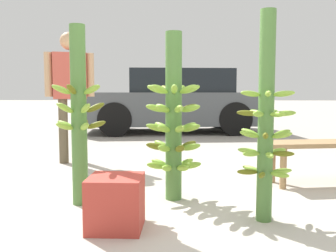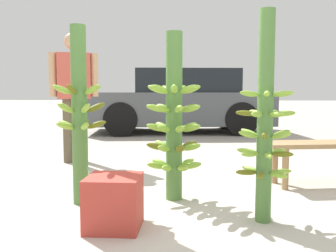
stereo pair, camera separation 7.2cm
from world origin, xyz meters
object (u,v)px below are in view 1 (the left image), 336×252
object	(u,v)px
vendor_person	(70,85)
banana_stalk_center	(174,121)
banana_stalk_left	(79,114)
produce_crate	(116,203)
parked_car	(174,102)
banana_stalk_right	(266,122)

from	to	relation	value
vendor_person	banana_stalk_center	bearing A→B (deg)	-67.62
banana_stalk_left	produce_crate	world-z (taller)	banana_stalk_left
vendor_person	produce_crate	distance (m)	2.57
produce_crate	parked_car	bearing A→B (deg)	88.06
banana_stalk_right	vendor_person	bearing A→B (deg)	133.71
vendor_person	parked_car	size ratio (longest dim) A/B	0.39
banana_stalk_center	produce_crate	bearing A→B (deg)	-116.91
parked_car	produce_crate	xyz separation A→B (m)	(-0.20, -5.99, -0.50)
banana_stalk_center	banana_stalk_right	size ratio (longest dim) A/B	0.96
produce_crate	banana_stalk_right	bearing A→B (deg)	11.24
banana_stalk_right	parked_car	xyz separation A→B (m)	(-0.78, 5.80, -0.01)
banana_stalk_center	parked_car	bearing A→B (deg)	91.60
banana_stalk_left	banana_stalk_center	size ratio (longest dim) A/B	1.02
banana_stalk_center	vendor_person	distance (m)	2.06
banana_stalk_left	banana_stalk_center	world-z (taller)	banana_stalk_left
banana_stalk_left	banana_stalk_right	distance (m)	1.40
banana_stalk_center	vendor_person	world-z (taller)	vendor_person
produce_crate	banana_stalk_center	bearing A→B (deg)	63.09
banana_stalk_right	produce_crate	size ratio (longest dim) A/B	4.16
banana_stalk_center	banana_stalk_right	world-z (taller)	banana_stalk_right
banana_stalk_right	produce_crate	bearing A→B (deg)	-168.76
banana_stalk_right	produce_crate	xyz separation A→B (m)	(-0.98, -0.20, -0.51)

